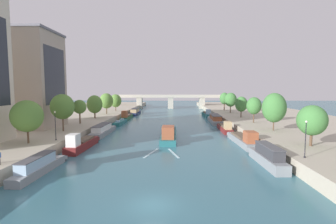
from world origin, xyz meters
TOP-DOWN VIEW (x-y plane):
  - ground_plane at (0.00, 0.00)m, footprint 400.00×400.00m
  - quay_left at (-34.47, 55.00)m, footprint 36.00×170.00m
  - quay_right at (34.47, 55.00)m, footprint 36.00×170.00m
  - barge_midriver at (0.76, 30.25)m, footprint 3.15×18.62m
  - wake_behind_barge at (-0.02, 18.07)m, footprint 5.60×5.88m
  - moored_boat_left_second at (-14.66, 7.95)m, footprint 2.10×10.93m
  - moored_boat_left_midway at (-14.06, 20.45)m, footprint 2.53×11.29m
  - moored_boat_left_upstream at (-14.43, 34.44)m, footprint 2.75×14.25m
  - moored_boat_left_far at (-13.96, 51.02)m, footprint 2.07×11.35m
  - moored_boat_left_gap_after at (-14.44, 63.22)m, footprint 2.49×13.00m
  - moored_boat_left_end at (-14.03, 79.46)m, footprint 2.85×14.40m
  - moored_boat_right_end at (14.61, 12.18)m, footprint 2.22×10.71m
  - moored_boat_right_downstream at (14.88, 25.07)m, footprint 3.05×13.68m
  - moored_boat_right_far at (14.29, 39.23)m, footprint 2.23×12.10m
  - moored_boat_right_gap_after at (14.44, 54.81)m, footprint 3.49×15.72m
  - moored_boat_right_upstream at (14.04, 71.80)m, footprint 2.47×12.26m
  - tree_left_far at (-21.09, 16.71)m, footprint 4.78×4.78m
  - tree_left_third at (-20.56, 27.94)m, footprint 4.65×4.65m
  - tree_left_by_lamp at (-21.42, 39.24)m, footprint 3.25×3.25m
  - tree_left_past_mid at (-21.38, 50.76)m, footprint 4.49×4.49m
  - tree_left_distant at (-21.08, 62.42)m, footprint 4.54×4.54m
  - tree_left_end_of_row at (-20.62, 73.72)m, footprint 4.41×4.41m
  - tree_right_second at (22.38, 15.90)m, footprint 4.23×4.23m
  - tree_right_by_lamp at (22.33, 29.96)m, footprint 4.76×4.76m
  - tree_right_end_of_row at (21.98, 41.76)m, footprint 3.68×3.68m
  - tree_right_distant at (21.93, 53.49)m, footprint 3.62×3.62m
  - tree_right_far at (21.91, 67.63)m, footprint 4.28×4.28m
  - tree_right_nearest at (21.93, 78.71)m, footprint 3.71×3.71m
  - lamppost_left_bank at (-17.79, 19.00)m, footprint 0.28×0.28m
  - lamppost_right_bank at (18.10, 9.32)m, footprint 0.28×0.28m
  - building_left_tall at (-32.28, 33.24)m, footprint 16.46×11.82m
  - bridge_far at (0.00, 110.10)m, footprint 56.94×4.40m

SIDE VIEW (x-z plane):
  - ground_plane at x=0.00m, z-range 0.00..0.00m
  - wake_behind_barge at x=-0.02m, z-range 0.00..0.03m
  - moored_boat_left_far at x=-13.96m, z-range -0.52..1.59m
  - moored_boat_right_far at x=14.29m, z-range -0.58..2.31m
  - quay_left at x=-34.47m, z-range 0.00..1.83m
  - quay_right at x=34.47m, z-range 0.00..1.83m
  - moored_boat_left_gap_after at x=-14.44m, z-range -0.67..2.50m
  - moored_boat_right_downstream at x=14.88m, z-range -0.62..2.45m
  - moored_boat_right_upstream at x=14.04m, z-range -0.57..2.46m
  - moored_boat_left_second at x=-14.66m, z-range -0.19..2.09m
  - barge_midriver at x=0.76m, z-range -0.71..2.62m
  - moored_boat_left_midway at x=-14.06m, z-range -0.63..2.56m
  - moored_boat_left_upstream at x=-14.43m, z-range -0.19..2.16m
  - moored_boat_left_end at x=-14.03m, z-range -0.21..2.28m
  - moored_boat_right_gap_after at x=14.44m, z-range -0.21..2.31m
  - moored_boat_right_end at x=14.61m, z-range -0.24..2.61m
  - lamppost_right_bank at x=18.10m, z-range 2.06..6.71m
  - lamppost_left_bank at x=-17.79m, z-range 2.06..6.92m
  - bridge_far at x=0.00m, z-range 0.94..8.21m
  - tree_right_second at x=22.38m, z-range 2.63..8.76m
  - tree_left_end_of_row at x=-20.62m, z-range 2.57..9.04m
  - tree_right_distant at x=21.93m, z-range 2.69..8.94m
  - tree_left_past_mid at x=-21.38m, z-range 2.52..9.21m
  - tree_left_by_lamp at x=-21.42m, z-range 3.02..8.86m
  - tree_right_end_of_row at x=21.98m, z-range 2.89..9.35m
  - tree_left_far at x=-21.09m, z-range 2.73..9.51m
  - tree_left_distant at x=-21.08m, z-range 2.76..9.81m
  - tree_right_far at x=21.91m, z-range 2.93..10.08m
  - tree_right_by_lamp at x=22.33m, z-range 2.66..10.36m
  - tree_right_nearest at x=21.93m, z-range 3.01..10.06m
  - tree_left_third at x=-20.56m, z-range 3.04..10.54m
  - building_left_tall at x=-32.28m, z-range 1.85..22.96m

